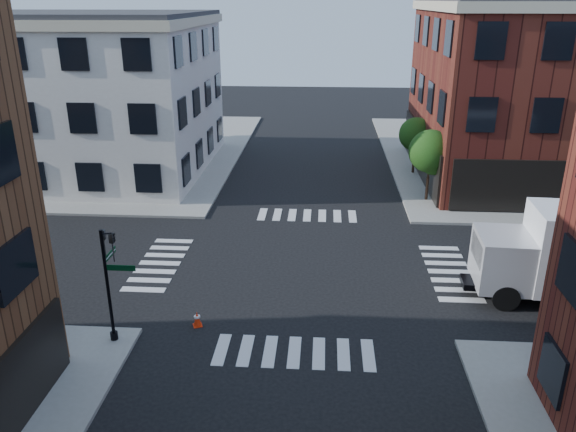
% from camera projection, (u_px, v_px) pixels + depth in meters
% --- Properties ---
extents(ground, '(120.00, 120.00, 0.00)m').
position_uv_depth(ground, '(302.00, 267.00, 27.09)').
color(ground, black).
rests_on(ground, ground).
extents(sidewalk_ne, '(30.00, 30.00, 0.15)m').
position_uv_depth(sidewalk_ne, '(573.00, 159.00, 45.31)').
color(sidewalk_ne, gray).
rests_on(sidewalk_ne, ground).
extents(sidewalk_nw, '(30.00, 30.00, 0.15)m').
position_uv_depth(sidewalk_nw, '(67.00, 150.00, 47.89)').
color(sidewalk_nw, gray).
rests_on(sidewalk_nw, ground).
extents(building_nw, '(22.00, 16.00, 11.00)m').
position_uv_depth(building_nw, '(54.00, 95.00, 41.16)').
color(building_nw, silver).
rests_on(building_nw, ground).
extents(tree_near, '(2.69, 2.69, 4.49)m').
position_uv_depth(tree_near, '(431.00, 154.00, 34.77)').
color(tree_near, black).
rests_on(tree_near, ground).
extents(tree_far, '(2.43, 2.43, 4.07)m').
position_uv_depth(tree_far, '(417.00, 136.00, 40.45)').
color(tree_far, black).
rests_on(tree_far, ground).
extents(signal_pole, '(1.29, 1.24, 4.60)m').
position_uv_depth(signal_pole, '(110.00, 273.00, 20.26)').
color(signal_pole, black).
rests_on(signal_pole, ground).
extents(traffic_cone, '(0.45, 0.45, 0.64)m').
position_uv_depth(traffic_cone, '(197.00, 319.00, 22.15)').
color(traffic_cone, '#F82C0B').
rests_on(traffic_cone, ground).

